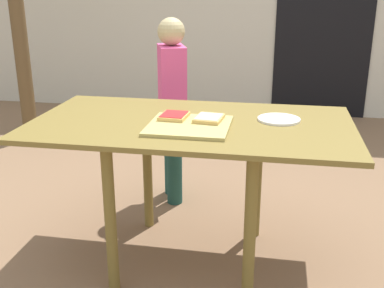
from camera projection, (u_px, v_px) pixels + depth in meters
ground_plane at (191, 259)px, 2.26m from camera, size 16.00×16.00×0.00m
house_door at (325, 12)px, 4.38m from camera, size 0.90×0.02×2.00m
dining_table at (191, 140)px, 2.06m from camera, size 1.39×0.76×0.69m
cutting_board at (189, 126)px, 1.95m from camera, size 0.34×0.33×0.01m
pizza_slice_far_right at (209, 118)px, 2.00m from camera, size 0.13×0.15×0.02m
pizza_slice_far_left at (174, 116)px, 2.04m from camera, size 0.12×0.14×0.02m
plate_white_right at (279, 119)px, 2.05m from camera, size 0.19×0.19×0.01m
child_left at (172, 101)px, 2.71m from camera, size 0.21×0.27×1.08m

